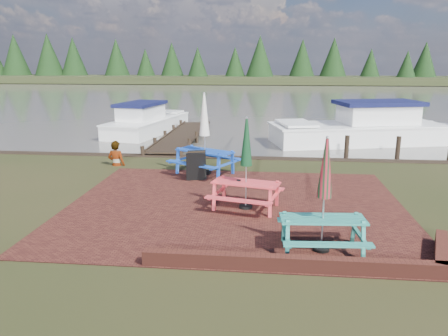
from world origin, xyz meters
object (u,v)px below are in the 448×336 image
Objects in this scene: chalkboard at (196,166)px; jetty at (182,136)px; picnic_table_red at (246,178)px; boat_near at (361,130)px; picnic_table_teal at (323,213)px; person at (115,141)px; boat_jetty at (147,123)px; picnic_table_blue at (205,147)px.

chalkboard reaches higher than jetty.
chalkboard is 8.06m from jetty.
boat_near is (5.11, 10.95, -0.37)m from picnic_table_red.
picnic_table_teal reaches higher than boat_near.
boat_near reaches higher than person.
jetty is 1.02× the size of boat_near.
picnic_table_red is at bearing 120.54° from picnic_table_teal.
boat_near is (11.40, -1.94, 0.09)m from boat_jetty.
picnic_table_blue reaches higher than chalkboard.
boat_jetty is 11.56m from boat_near.
person reaches higher than jetty.
chalkboard is 0.11× the size of jetty.
boat_near is at bearing 71.93° from picnic_table_teal.
person is at bearing -71.16° from boat_jetty.
chalkboard is at bearing 120.25° from picnic_table_teal.
picnic_table_blue is 10.08m from boat_near.
picnic_table_blue is (-1.60, 3.45, 0.12)m from picnic_table_red.
picnic_table_red is 0.27× the size of jetty.
boat_near is (6.87, 8.32, -0.02)m from chalkboard.
person is at bearing -102.04° from jetty.
picnic_table_blue reaches higher than person.
chalkboard is 11.21m from boat_jetty.
picnic_table_teal is 0.27× the size of boat_near.
boat_near reaches higher than boat_jetty.
picnic_table_blue is 2.88× the size of chalkboard.
picnic_table_red is at bearing 141.14° from boat_near.
picnic_table_red is at bearing -69.49° from chalkboard.
boat_jetty is (-2.49, 2.46, 0.27)m from jetty.
boat_jetty is (-4.52, 10.26, -0.11)m from chalkboard.
picnic_table_blue is 0.31× the size of boat_near.
person is (-1.29, -6.04, 0.81)m from jetty.
chalkboard is (-0.17, -0.82, -0.47)m from picnic_table_blue.
picnic_table_teal reaches higher than person.
boat_near is (6.71, 7.50, -0.49)m from picnic_table_blue.
boat_jetty is 0.79× the size of boat_near.
picnic_table_teal reaches higher than jetty.
picnic_table_teal is at bearing -51.78° from boat_jetty.
boat_jetty reaches higher than jetty.
picnic_table_blue reaches higher than picnic_table_red.
picnic_table_blue is at bearing 115.22° from picnic_table_teal.
jetty is (-5.49, 12.91, -0.72)m from picnic_table_teal.
boat_near is (8.90, 0.53, 0.37)m from jetty.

